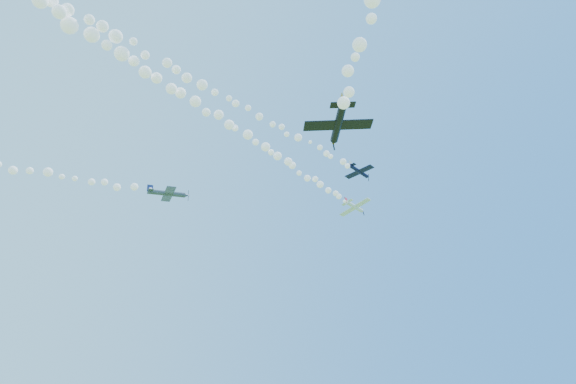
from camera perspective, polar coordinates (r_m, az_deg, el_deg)
plane_white at (r=103.57m, az=7.91°, el=-1.74°), size 7.09×7.39×2.16m
smoke_trail_white at (r=75.30m, az=-10.33°, el=10.01°), size 80.32×22.84×2.99m
plane_navy at (r=93.35m, az=8.43°, el=2.43°), size 6.04×6.42×2.24m
smoke_trail_navy at (r=73.52m, az=-9.99°, el=12.43°), size 67.66×10.37×2.45m
plane_grey at (r=90.78m, az=-14.01°, el=-0.17°), size 7.78×8.22×2.16m
plane_black at (r=56.53m, az=5.96°, el=8.02°), size 7.71×7.27×2.70m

